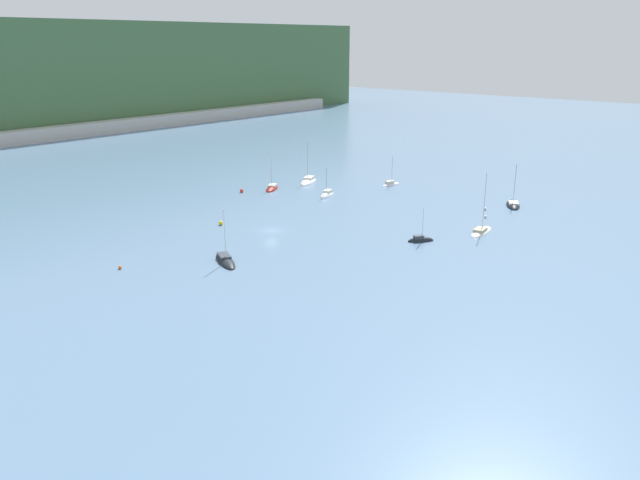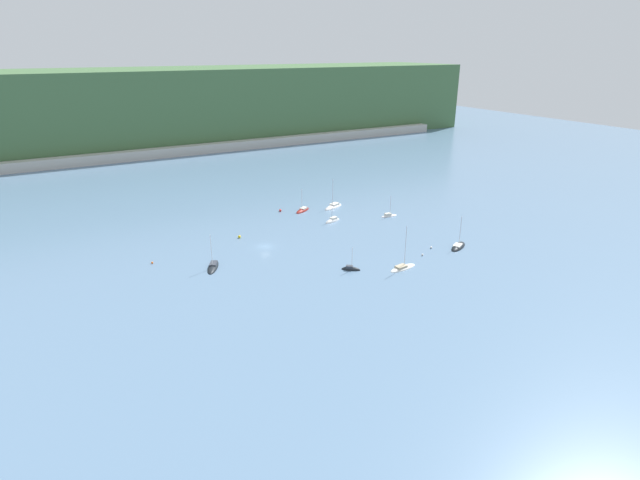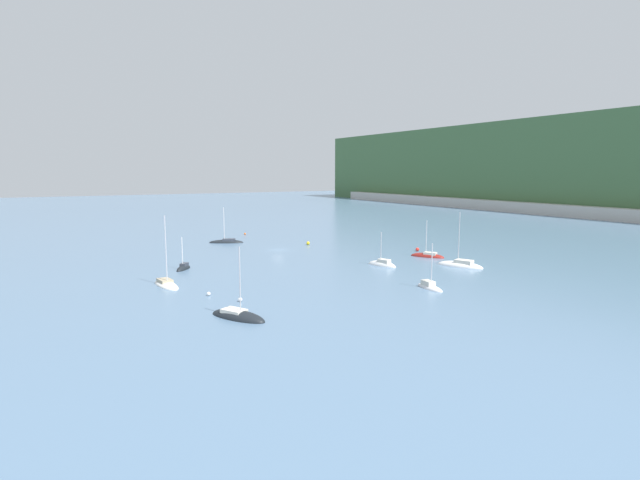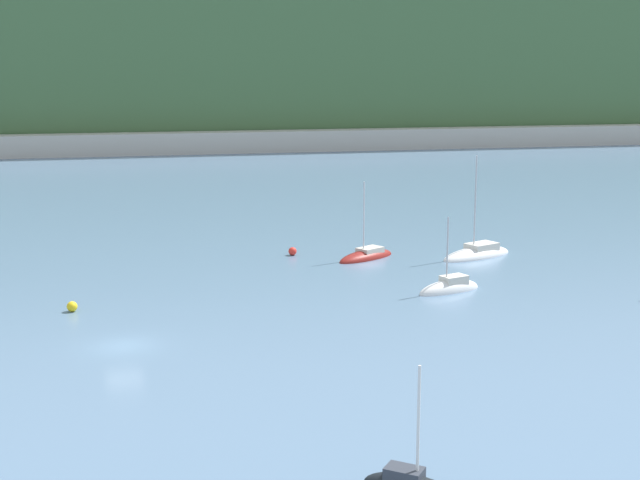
{
  "view_description": "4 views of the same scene",
  "coord_description": "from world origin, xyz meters",
  "px_view_note": "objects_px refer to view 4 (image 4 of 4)",
  "views": [
    {
      "loc": [
        -78.38,
        -78.15,
        33.7
      ],
      "look_at": [
        -4.05,
        -15.27,
        2.3
      ],
      "focal_mm": 35.0,
      "sensor_mm": 36.0,
      "label": 1
    },
    {
      "loc": [
        -49.77,
        -118.32,
        51.39
      ],
      "look_at": [
        10.98,
        -11.39,
        3.68
      ],
      "focal_mm": 28.0,
      "sensor_mm": 36.0,
      "label": 2
    },
    {
      "loc": [
        102.16,
        -47.07,
        17.68
      ],
      "look_at": [
        3.36,
        9.1,
        2.07
      ],
      "focal_mm": 28.0,
      "sensor_mm": 36.0,
      "label": 3
    },
    {
      "loc": [
        -0.24,
        -59.65,
        18.8
      ],
      "look_at": [
        17.79,
        17.08,
        3.31
      ],
      "focal_mm": 50.0,
      "sensor_mm": 36.0,
      "label": 4
    }
  ],
  "objects_px": {
    "sailboat_1": "(477,255)",
    "sailboat_2": "(449,290)",
    "mooring_buoy_0": "(293,251)",
    "sailboat_3": "(366,257)",
    "mooring_buoy_4": "(72,307)"
  },
  "relations": [
    {
      "from": "sailboat_3",
      "to": "sailboat_1",
      "type": "bearing_deg",
      "value": 140.03
    },
    {
      "from": "sailboat_1",
      "to": "mooring_buoy_0",
      "type": "relative_size",
      "value": 13.37
    },
    {
      "from": "sailboat_2",
      "to": "mooring_buoy_0",
      "type": "distance_m",
      "value": 19.98
    },
    {
      "from": "sailboat_1",
      "to": "sailboat_3",
      "type": "distance_m",
      "value": 11.17
    },
    {
      "from": "sailboat_1",
      "to": "mooring_buoy_4",
      "type": "height_order",
      "value": "sailboat_1"
    },
    {
      "from": "sailboat_1",
      "to": "mooring_buoy_0",
      "type": "height_order",
      "value": "sailboat_1"
    },
    {
      "from": "mooring_buoy_4",
      "to": "sailboat_1",
      "type": "bearing_deg",
      "value": 16.96
    },
    {
      "from": "sailboat_3",
      "to": "mooring_buoy_0",
      "type": "xyz_separation_m",
      "value": [
        -6.84,
        3.06,
        0.34
      ]
    },
    {
      "from": "sailboat_3",
      "to": "mooring_buoy_0",
      "type": "bearing_deg",
      "value": -55.22
    },
    {
      "from": "sailboat_3",
      "to": "mooring_buoy_0",
      "type": "distance_m",
      "value": 7.51
    },
    {
      "from": "sailboat_1",
      "to": "mooring_buoy_0",
      "type": "xyz_separation_m",
      "value": [
        -17.88,
        4.78,
        0.31
      ]
    },
    {
      "from": "sailboat_1",
      "to": "mooring_buoy_4",
      "type": "xyz_separation_m",
      "value": [
        -38.72,
        -11.81,
        0.31
      ]
    },
    {
      "from": "sailboat_3",
      "to": "mooring_buoy_4",
      "type": "xyz_separation_m",
      "value": [
        -27.69,
        -13.53,
        0.33
      ]
    },
    {
      "from": "sailboat_1",
      "to": "sailboat_3",
      "type": "height_order",
      "value": "sailboat_1"
    },
    {
      "from": "sailboat_1",
      "to": "sailboat_2",
      "type": "bearing_deg",
      "value": 34.8
    }
  ]
}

